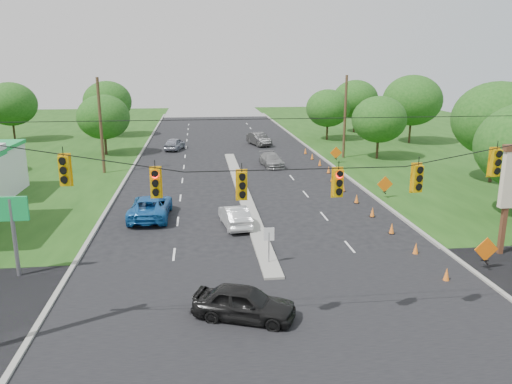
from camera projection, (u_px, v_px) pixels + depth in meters
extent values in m
plane|color=black|center=(289.00, 322.00, 20.37)|extent=(160.00, 160.00, 0.00)
cube|color=black|center=(289.00, 322.00, 20.37)|extent=(160.00, 14.00, 0.02)
cube|color=gray|center=(130.00, 173.00, 48.07)|extent=(0.25, 110.00, 0.16)
cube|color=gray|center=(334.00, 168.00, 50.35)|extent=(0.25, 110.00, 0.16)
cube|color=gray|center=(243.00, 193.00, 40.55)|extent=(1.00, 34.00, 0.18)
cylinder|color=gray|center=(269.00, 249.00, 25.91)|extent=(0.06, 0.06, 1.80)
cube|color=white|center=(269.00, 234.00, 25.71)|extent=(0.55, 0.04, 0.70)
cylinder|color=black|center=(298.00, 158.00, 17.65)|extent=(24.00, 0.04, 0.04)
cube|color=#F5B007|center=(65.00, 171.00, 16.81)|extent=(0.34, 0.24, 1.00)
cube|color=#F5B007|center=(156.00, 183.00, 17.28)|extent=(0.34, 0.24, 1.00)
cube|color=#F5B007|center=(242.00, 186.00, 17.66)|extent=(0.34, 0.24, 1.00)
cube|color=#F5B007|center=(338.00, 183.00, 18.05)|extent=(0.34, 0.24, 1.00)
cube|color=#F5B007|center=(417.00, 179.00, 18.37)|extent=(0.34, 0.24, 1.00)
cube|color=#F5B007|center=(495.00, 163.00, 18.58)|extent=(0.34, 0.24, 1.00)
cylinder|color=#422D1C|center=(101.00, 126.00, 46.66)|extent=(0.28, 0.28, 9.00)
cylinder|color=#422D1C|center=(345.00, 117.00, 54.29)|extent=(0.28, 0.28, 9.00)
cylinder|color=gray|center=(15.00, 238.00, 24.22)|extent=(0.20, 0.20, 4.00)
cube|color=green|center=(11.00, 209.00, 23.85)|extent=(1.60, 0.15, 1.20)
cube|color=#59331E|center=(504.00, 216.00, 27.04)|extent=(0.25, 0.25, 4.40)
cone|color=orange|center=(447.00, 275.00, 24.10)|extent=(0.32, 0.32, 0.70)
cone|color=orange|center=(416.00, 249.00, 27.46)|extent=(0.32, 0.32, 0.70)
cone|color=orange|center=(392.00, 228.00, 30.83)|extent=(0.32, 0.32, 0.70)
cone|color=orange|center=(372.00, 212.00, 34.19)|extent=(0.32, 0.32, 0.70)
cone|color=orange|center=(357.00, 199.00, 37.55)|extent=(0.32, 0.32, 0.70)
cone|color=orange|center=(343.00, 187.00, 40.92)|extent=(0.32, 0.32, 0.70)
cone|color=orange|center=(332.00, 178.00, 44.28)|extent=(0.32, 0.32, 0.70)
cone|color=orange|center=(329.00, 170.00, 47.71)|extent=(0.32, 0.32, 0.70)
cone|color=orange|center=(320.00, 163.00, 51.08)|extent=(0.32, 0.32, 0.70)
cone|color=orange|center=(312.00, 156.00, 54.44)|extent=(0.32, 0.32, 0.70)
cone|color=orange|center=(305.00, 151.00, 57.81)|extent=(0.32, 0.32, 0.70)
cube|color=black|center=(485.00, 260.00, 25.29)|extent=(0.06, 0.58, 0.26)
cube|color=black|center=(485.00, 260.00, 25.29)|extent=(0.06, 0.58, 0.26)
cube|color=orange|center=(486.00, 249.00, 25.14)|extent=(1.27, 0.05, 1.27)
cube|color=black|center=(384.00, 192.00, 38.75)|extent=(0.06, 0.58, 0.26)
cube|color=black|center=(384.00, 192.00, 38.75)|extent=(0.06, 0.58, 0.26)
cube|color=orange|center=(385.00, 184.00, 38.60)|extent=(1.27, 0.05, 1.27)
cube|color=black|center=(336.00, 158.00, 52.21)|extent=(0.06, 0.58, 0.26)
cube|color=black|center=(336.00, 158.00, 52.21)|extent=(0.06, 0.58, 0.26)
cube|color=orange|center=(336.00, 153.00, 52.06)|extent=(1.27, 0.05, 1.27)
cylinder|color=black|center=(14.00, 131.00, 66.83)|extent=(0.28, 0.28, 2.88)
ellipsoid|color=#194C14|center=(11.00, 104.00, 65.94)|extent=(6.72, 6.72, 5.76)
cylinder|color=black|center=(106.00, 144.00, 56.92)|extent=(0.28, 0.28, 2.52)
ellipsoid|color=#194C14|center=(104.00, 117.00, 56.15)|extent=(5.88, 5.88, 5.04)
cylinder|color=black|center=(109.00, 127.00, 71.07)|extent=(0.28, 0.28, 2.88)
ellipsoid|color=#194C14|center=(108.00, 102.00, 70.18)|extent=(6.72, 6.72, 5.76)
cylinder|color=black|center=(492.00, 165.00, 43.59)|extent=(0.28, 0.28, 3.24)
ellipsoid|color=#194C14|center=(497.00, 119.00, 42.59)|extent=(7.56, 7.56, 6.48)
cylinder|color=black|center=(377.00, 148.00, 54.54)|extent=(0.28, 0.28, 2.52)
ellipsoid|color=#194C14|center=(379.00, 119.00, 53.76)|extent=(5.88, 5.88, 5.04)
cylinder|color=black|center=(410.00, 131.00, 64.96)|extent=(0.28, 0.28, 3.24)
ellipsoid|color=#194C14|center=(412.00, 100.00, 63.97)|extent=(7.56, 7.56, 6.48)
cylinder|color=black|center=(354.00, 123.00, 75.13)|extent=(0.28, 0.28, 2.88)
ellipsoid|color=#194C14|center=(355.00, 99.00, 74.24)|extent=(6.72, 6.72, 5.76)
cylinder|color=black|center=(327.00, 131.00, 67.77)|extent=(0.28, 0.28, 2.52)
ellipsoid|color=#194C14|center=(328.00, 108.00, 66.99)|extent=(5.88, 5.88, 5.04)
imported|color=black|center=(244.00, 303.00, 20.45)|extent=(4.58, 3.11, 1.45)
imported|color=silver|center=(235.00, 216.00, 32.15)|extent=(2.01, 4.33, 1.38)
imported|color=#1B61AC|center=(150.00, 207.00, 33.91)|extent=(2.80, 5.71, 1.56)
imported|color=gray|center=(271.00, 160.00, 50.83)|extent=(2.35, 4.75, 1.33)
imported|color=gray|center=(175.00, 144.00, 60.40)|extent=(2.78, 4.64, 1.48)
imported|color=#2E2D2D|center=(259.00, 139.00, 63.70)|extent=(2.96, 5.07, 1.58)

